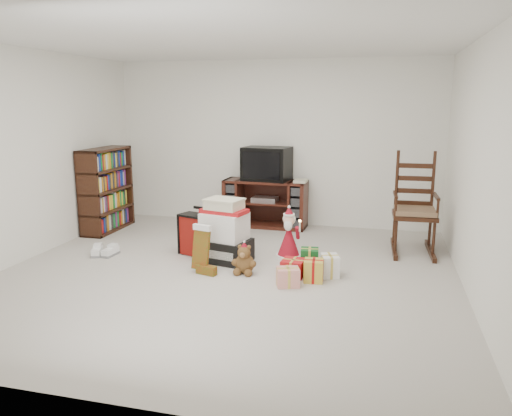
{
  "coord_description": "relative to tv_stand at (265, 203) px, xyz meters",
  "views": [
    {
      "loc": [
        1.63,
        -5.01,
        1.87
      ],
      "look_at": [
        0.19,
        0.6,
        0.64
      ],
      "focal_mm": 35.0,
      "sensor_mm": 36.0,
      "label": 1
    }
  ],
  "objects": [
    {
      "name": "red_suitcase",
      "position": [
        -0.49,
        -1.65,
        -0.1
      ],
      "size": [
        0.44,
        0.33,
        0.6
      ],
      "rotation": [
        0.0,
        0.0,
        -0.33
      ],
      "color": "maroon",
      "rests_on": "floor"
    },
    {
      "name": "room",
      "position": [
        0.08,
        -2.25,
        0.89
      ],
      "size": [
        5.01,
        5.01,
        2.51
      ],
      "color": "beige",
      "rests_on": "ground"
    },
    {
      "name": "tv_stand",
      "position": [
        0.0,
        0.0,
        0.0
      ],
      "size": [
        1.26,
        0.47,
        0.72
      ],
      "rotation": [
        0.0,
        0.0,
        -0.02
      ],
      "color": "#3F1A12",
      "rests_on": "floor"
    },
    {
      "name": "rocking_chair",
      "position": [
        2.13,
        -0.78,
        0.09
      ],
      "size": [
        0.56,
        0.89,
        1.32
      ],
      "rotation": [
        0.0,
        0.0,
        0.04
      ],
      "color": "#361D0E",
      "rests_on": "floor"
    },
    {
      "name": "stocking",
      "position": [
        -0.2,
        -2.24,
        -0.08
      ],
      "size": [
        0.28,
        0.17,
        0.55
      ],
      "primitive_type": null,
      "rotation": [
        0.0,
        0.0,
        -0.26
      ],
      "color": "#0D781A",
      "rests_on": "floor"
    },
    {
      "name": "santa_figurine",
      "position": [
        0.64,
        -1.47,
        -0.11
      ],
      "size": [
        0.31,
        0.3,
        0.64
      ],
      "color": "maroon",
      "rests_on": "floor"
    },
    {
      "name": "sneaker_pair",
      "position": [
        -1.6,
        -1.96,
        -0.31
      ],
      "size": [
        0.33,
        0.29,
        0.09
      ],
      "rotation": [
        0.0,
        0.0,
        0.18
      ],
      "color": "white",
      "rests_on": "floor"
    },
    {
      "name": "bookshelf",
      "position": [
        -2.22,
        -0.79,
        0.23
      ],
      "size": [
        0.33,
        1.0,
        1.22
      ],
      "color": "#361D0E",
      "rests_on": "floor"
    },
    {
      "name": "gift_cluster",
      "position": [
        0.96,
        -2.12,
        -0.24
      ],
      "size": [
        0.67,
        0.76,
        0.23
      ],
      "color": "red",
      "rests_on": "floor"
    },
    {
      "name": "teddy_bear",
      "position": [
        0.28,
        -2.16,
        -0.22
      ],
      "size": [
        0.22,
        0.19,
        0.32
      ],
      "color": "brown",
      "rests_on": "floor"
    },
    {
      "name": "crt_television",
      "position": [
        0.02,
        0.02,
        0.61
      ],
      "size": [
        0.73,
        0.57,
        0.5
      ],
      "rotation": [
        0.0,
        0.0,
        -0.12
      ],
      "color": "black",
      "rests_on": "tv_stand"
    },
    {
      "name": "gift_pile",
      "position": [
        -0.08,
        -1.78,
        -0.03
      ],
      "size": [
        0.67,
        0.55,
        0.74
      ],
      "rotation": [
        0.0,
        0.0,
        -0.22
      ],
      "color": "black",
      "rests_on": "floor"
    },
    {
      "name": "mrs_claus_figurine",
      "position": [
        -0.39,
        -1.26,
        -0.13
      ],
      "size": [
        0.29,
        0.27,
        0.59
      ],
      "color": "maroon",
      "rests_on": "floor"
    }
  ]
}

